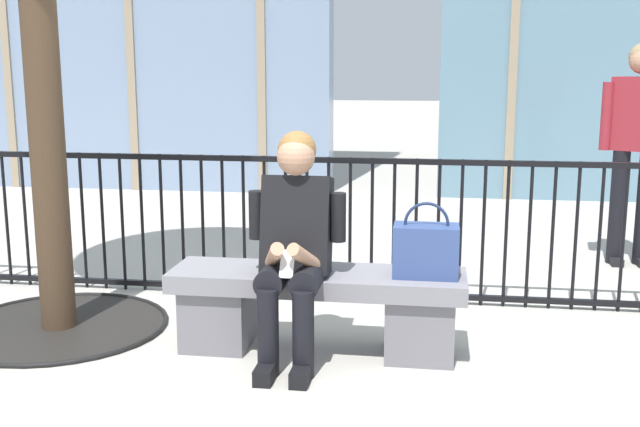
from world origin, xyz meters
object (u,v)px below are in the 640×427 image
object	(u,v)px
seated_person_with_phone	(294,240)
bystander_at_railing	(637,137)
stone_bench	(317,303)
handbag_on_bench	(426,250)

from	to	relation	value
seated_person_with_phone	bystander_at_railing	world-z (taller)	bystander_at_railing
stone_bench	handbag_on_bench	xyz separation A→B (m)	(0.58, -0.01, 0.32)
seated_person_with_phone	handbag_on_bench	bearing A→B (deg)	9.86
handbag_on_bench	bystander_at_railing	world-z (taller)	bystander_at_railing
stone_bench	bystander_at_railing	distance (m)	3.18
stone_bench	seated_person_with_phone	world-z (taller)	seated_person_with_phone
stone_bench	handbag_on_bench	bearing A→B (deg)	-0.99
stone_bench	bystander_at_railing	xyz separation A→B (m)	(2.15, 2.23, 0.73)
stone_bench	handbag_on_bench	distance (m)	0.66
bystander_at_railing	handbag_on_bench	bearing A→B (deg)	-125.00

